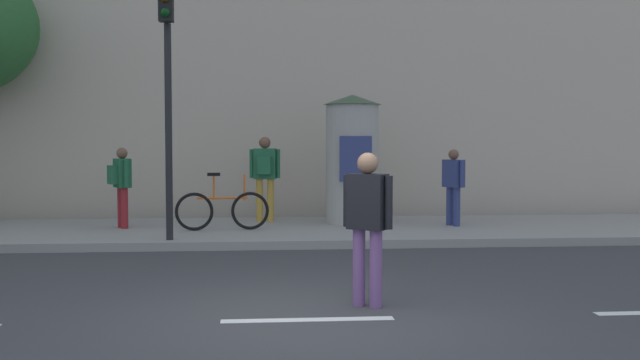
# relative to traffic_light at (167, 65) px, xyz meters

# --- Properties ---
(ground_plane) EXTENTS (80.00, 80.00, 0.00)m
(ground_plane) POSITION_rel_traffic_light_xyz_m (2.00, -5.24, -3.12)
(ground_plane) COLOR #38383A
(sidewalk_curb) EXTENTS (36.00, 4.00, 0.15)m
(sidewalk_curb) POSITION_rel_traffic_light_xyz_m (2.00, 1.76, -3.04)
(sidewalk_curb) COLOR gray
(sidewalk_curb) RESTS_ON ground_plane
(lane_markings) EXTENTS (25.80, 0.16, 0.01)m
(lane_markings) POSITION_rel_traffic_light_xyz_m (2.00, -5.24, -3.12)
(lane_markings) COLOR silver
(lane_markings) RESTS_ON ground_plane
(traffic_light) EXTENTS (0.24, 0.45, 4.42)m
(traffic_light) POSITION_rel_traffic_light_xyz_m (0.00, 0.00, 0.00)
(traffic_light) COLOR black
(traffic_light) RESTS_ON sidewalk_curb
(poster_column) EXTENTS (1.18, 1.18, 2.62)m
(poster_column) POSITION_rel_traffic_light_xyz_m (3.44, 2.38, -1.64)
(poster_column) COLOR #9E9B93
(poster_column) RESTS_ON sidewalk_curb
(pedestrian_with_backpack) EXTENTS (0.51, 0.44, 1.73)m
(pedestrian_with_backpack) POSITION_rel_traffic_light_xyz_m (2.71, -4.67, -2.10)
(pedestrian_with_backpack) COLOR #724C84
(pedestrian_with_backpack) RESTS_ON ground_plane
(pedestrian_in_dark_shirt) EXTENTS (0.40, 0.56, 1.52)m
(pedestrian_in_dark_shirt) POSITION_rel_traffic_light_xyz_m (5.39, 1.79, -2.09)
(pedestrian_in_dark_shirt) COLOR navy
(pedestrian_in_dark_shirt) RESTS_ON sidewalk_curb
(pedestrian_tallest) EXTENTS (0.63, 0.42, 1.77)m
(pedestrian_tallest) POSITION_rel_traffic_light_xyz_m (1.66, 2.84, -1.90)
(pedestrian_tallest) COLOR #B78C33
(pedestrian_tallest) RESTS_ON sidewalk_curb
(pedestrian_with_bag) EXTENTS (0.50, 0.56, 1.56)m
(pedestrian_with_bag) POSITION_rel_traffic_light_xyz_m (-1.12, 1.94, -2.04)
(pedestrian_with_bag) COLOR maroon
(pedestrian_with_bag) RESTS_ON sidewalk_curb
(bicycle_leaning) EXTENTS (1.77, 0.20, 1.09)m
(bicycle_leaning) POSITION_rel_traffic_light_xyz_m (0.84, 1.42, -2.58)
(bicycle_leaning) COLOR black
(bicycle_leaning) RESTS_ON sidewalk_curb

